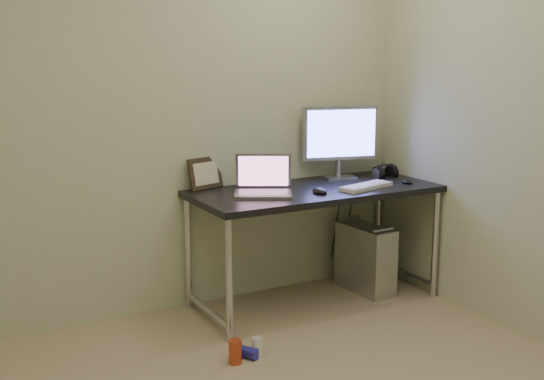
# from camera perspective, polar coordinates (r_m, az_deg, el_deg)

# --- Properties ---
(wall_back) EXTENTS (3.50, 0.02, 2.50)m
(wall_back) POSITION_cam_1_polar(r_m,az_deg,el_deg) (4.10, -10.51, 6.55)
(wall_back) COLOR beige
(wall_back) RESTS_ON ground
(desk) EXTENTS (1.56, 0.68, 0.75)m
(desk) POSITION_cam_1_polar(r_m,az_deg,el_deg) (4.29, 3.60, -0.89)
(desk) COLOR black
(desk) RESTS_ON ground
(tower_computer) EXTENTS (0.22, 0.44, 0.48)m
(tower_computer) POSITION_cam_1_polar(r_m,az_deg,el_deg) (4.65, 7.82, -5.69)
(tower_computer) COLOR silver
(tower_computer) RESTS_ON ground
(cable_a) EXTENTS (0.01, 0.16, 0.69)m
(cable_a) POSITION_cam_1_polar(r_m,az_deg,el_deg) (4.79, 5.39, -2.93)
(cable_a) COLOR black
(cable_a) RESTS_ON ground
(cable_b) EXTENTS (0.02, 0.11, 0.71)m
(cable_b) POSITION_cam_1_polar(r_m,az_deg,el_deg) (4.83, 6.41, -3.08)
(cable_b) COLOR black
(cable_b) RESTS_ON ground
(can_red) EXTENTS (0.07, 0.07, 0.13)m
(can_red) POSITION_cam_1_polar(r_m,az_deg,el_deg) (3.64, -3.10, -13.35)
(can_red) COLOR #BB4221
(can_red) RESTS_ON ground
(can_white) EXTENTS (0.08, 0.08, 0.11)m
(can_white) POSITION_cam_1_polar(r_m,az_deg,el_deg) (3.70, -1.25, -13.02)
(can_white) COLOR white
(can_white) RESTS_ON ground
(can_blue) EXTENTS (0.11, 0.13, 0.06)m
(can_blue) POSITION_cam_1_polar(r_m,az_deg,el_deg) (3.70, -2.00, -13.44)
(can_blue) COLOR #282AB4
(can_blue) RESTS_ON ground
(laptop) EXTENTS (0.43, 0.40, 0.23)m
(laptop) POSITION_cam_1_polar(r_m,az_deg,el_deg) (4.09, -0.73, 0.43)
(laptop) COLOR #A8A8AF
(laptop) RESTS_ON desk
(monitor) EXTENTS (0.51, 0.20, 0.49)m
(monitor) POSITION_cam_1_polar(r_m,az_deg,el_deg) (4.58, 5.72, 4.47)
(monitor) COLOR #A8A8AF
(monitor) RESTS_ON desk
(keyboard) EXTENTS (0.41, 0.22, 0.02)m
(keyboard) POSITION_cam_1_polar(r_m,az_deg,el_deg) (4.31, 7.88, 0.31)
(keyboard) COLOR white
(keyboard) RESTS_ON desk
(mouse_right) EXTENTS (0.07, 0.11, 0.03)m
(mouse_right) POSITION_cam_1_polar(r_m,az_deg,el_deg) (4.51, 11.22, 0.77)
(mouse_right) COLOR black
(mouse_right) RESTS_ON desk
(mouse_left) EXTENTS (0.09, 0.13, 0.04)m
(mouse_left) POSITION_cam_1_polar(r_m,az_deg,el_deg) (4.12, 4.02, 0.02)
(mouse_left) COLOR black
(mouse_left) RESTS_ON desk
(headphones) EXTENTS (0.17, 0.10, 0.11)m
(headphones) POSITION_cam_1_polar(r_m,az_deg,el_deg) (4.70, 9.41, 1.43)
(headphones) COLOR black
(headphones) RESTS_ON desk
(picture_frame) EXTENTS (0.26, 0.14, 0.20)m
(picture_frame) POSITION_cam_1_polar(r_m,az_deg,el_deg) (4.26, -5.60, 1.42)
(picture_frame) COLOR #2C2316
(picture_frame) RESTS_ON desk
(webcam) EXTENTS (0.04, 0.03, 0.12)m
(webcam) POSITION_cam_1_polar(r_m,az_deg,el_deg) (4.27, -2.48, 1.35)
(webcam) COLOR silver
(webcam) RESTS_ON desk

